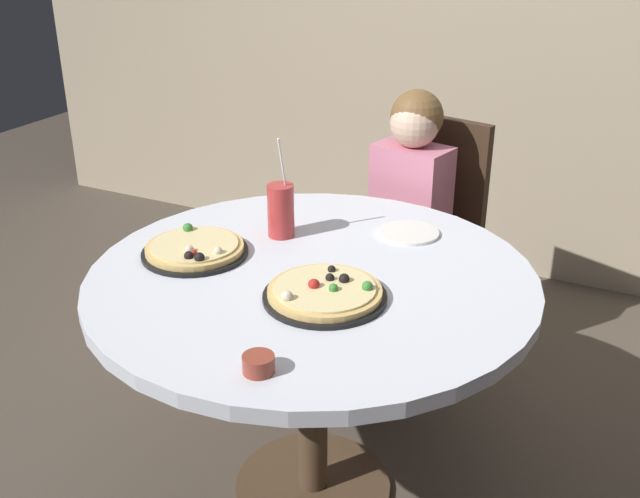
{
  "coord_description": "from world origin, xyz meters",
  "views": [
    {
      "loc": [
        0.82,
        -1.6,
        1.66
      ],
      "look_at": [
        0.0,
        0.05,
        0.8
      ],
      "focal_mm": 41.98,
      "sensor_mm": 36.0,
      "label": 1
    }
  ],
  "objects": [
    {
      "name": "dining_table",
      "position": [
        0.0,
        0.0,
        0.65
      ],
      "size": [
        1.22,
        1.22,
        0.75
      ],
      "color": "silver",
      "rests_on": "ground_plane"
    },
    {
      "name": "sauce_bowl",
      "position": [
        0.11,
        -0.47,
        0.77
      ],
      "size": [
        0.07,
        0.07,
        0.04
      ],
      "primitive_type": "cylinder",
      "color": "brown",
      "rests_on": "dining_table"
    },
    {
      "name": "pizza_cheese",
      "position": [
        0.1,
        -0.11,
        0.77
      ],
      "size": [
        0.32,
        0.32,
        0.05
      ],
      "color": "black",
      "rests_on": "dining_table"
    },
    {
      "name": "diner_child",
      "position": [
        -0.02,
        0.71,
        0.48
      ],
      "size": [
        0.32,
        0.43,
        1.08
      ],
      "color": "#3F4766",
      "rests_on": "ground_plane"
    },
    {
      "name": "pizza_veggie",
      "position": [
        -0.35,
        -0.04,
        0.77
      ],
      "size": [
        0.3,
        0.3,
        0.05
      ],
      "color": "black",
      "rests_on": "dining_table"
    },
    {
      "name": "soda_cup",
      "position": [
        -0.19,
        0.18,
        0.83
      ],
      "size": [
        0.08,
        0.08,
        0.31
      ],
      "color": "#B73333",
      "rests_on": "dining_table"
    },
    {
      "name": "chair_wooden",
      "position": [
        0.02,
        0.89,
        0.53
      ],
      "size": [
        0.47,
        0.47,
        0.95
      ],
      "color": "#382619",
      "rests_on": "ground_plane"
    },
    {
      "name": "plate_small",
      "position": [
        0.15,
        0.36,
        0.76
      ],
      "size": [
        0.18,
        0.18,
        0.01
      ],
      "primitive_type": "cylinder",
      "color": "white",
      "rests_on": "dining_table"
    },
    {
      "name": "ground_plane",
      "position": [
        0.0,
        0.0,
        0.0
      ],
      "size": [
        8.0,
        8.0,
        0.0
      ],
      "primitive_type": "plane",
      "color": "#4C4238"
    }
  ]
}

